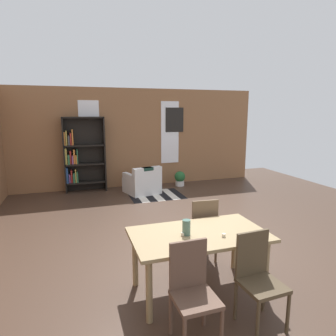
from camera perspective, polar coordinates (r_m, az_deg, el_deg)
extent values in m
plane|color=#433024|center=(5.01, 2.80, -14.66)|extent=(10.90, 10.90, 0.00)
cube|color=#90623F|center=(8.66, -7.15, 5.77)|extent=(7.66, 0.12, 2.82)
cube|color=white|center=(8.44, -14.91, 6.33)|extent=(0.55, 0.02, 1.83)
cube|color=white|center=(8.88, 0.37, 6.89)|extent=(0.55, 0.02, 1.83)
cube|color=#998058|center=(3.58, 6.01, -12.70)|extent=(1.60, 0.90, 0.04)
cylinder|color=#998058|center=(3.26, -3.67, -22.69)|extent=(0.07, 0.07, 0.71)
cylinder|color=#998058|center=(3.80, 18.41, -18.06)|extent=(0.07, 0.07, 0.71)
cylinder|color=#998058|center=(3.85, -6.38, -17.10)|extent=(0.07, 0.07, 0.71)
cylinder|color=#998058|center=(4.31, 12.74, -14.11)|extent=(0.07, 0.07, 0.71)
cylinder|color=#4C7266|center=(3.48, 3.57, -11.41)|extent=(0.10, 0.10, 0.18)
cylinder|color=silver|center=(3.48, 2.87, -12.67)|extent=(0.04, 0.04, 0.04)
cylinder|color=silver|center=(3.50, 10.74, -12.67)|extent=(0.04, 0.04, 0.04)
cube|color=brown|center=(2.98, 5.36, -24.03)|extent=(0.41, 0.41, 0.04)
cube|color=brown|center=(2.99, 3.92, -18.21)|extent=(0.38, 0.04, 0.50)
cylinder|color=brown|center=(3.06, 10.35, -28.59)|extent=(0.04, 0.04, 0.43)
cylinder|color=brown|center=(3.20, 0.51, -26.43)|extent=(0.04, 0.04, 0.43)
cylinder|color=brown|center=(3.31, 7.01, -25.04)|extent=(0.04, 0.04, 0.43)
cube|color=#4B3C28|center=(3.29, 17.78, -20.87)|extent=(0.42, 0.42, 0.04)
cube|color=#4B3C28|center=(3.30, 15.95, -15.74)|extent=(0.38, 0.05, 0.50)
cylinder|color=#4B3C28|center=(3.21, 16.97, -26.76)|extent=(0.04, 0.04, 0.43)
cylinder|color=#4B3C28|center=(3.41, 22.21, -24.63)|extent=(0.04, 0.04, 0.43)
cylinder|color=#4B3C28|center=(3.44, 12.94, -23.70)|extent=(0.04, 0.04, 0.43)
cylinder|color=#4B3C28|center=(3.63, 18.02, -21.99)|extent=(0.04, 0.04, 0.43)
cube|color=brown|center=(4.45, 6.27, -11.74)|extent=(0.43, 0.43, 0.04)
cube|color=brown|center=(4.20, 7.19, -9.51)|extent=(0.38, 0.06, 0.50)
cylinder|color=brown|center=(4.76, 7.57, -13.32)|extent=(0.04, 0.04, 0.43)
cylinder|color=brown|center=(4.65, 3.30, -13.83)|extent=(0.04, 0.04, 0.43)
cylinder|color=brown|center=(4.46, 9.27, -15.11)|extent=(0.04, 0.04, 0.43)
cylinder|color=brown|center=(4.34, 4.70, -15.73)|extent=(0.04, 0.04, 0.43)
cube|color=black|center=(8.30, -19.44, 2.29)|extent=(0.04, 0.30, 2.03)
cube|color=black|center=(8.34, -12.19, 2.69)|extent=(0.04, 0.30, 2.03)
cube|color=black|center=(8.45, -15.85, 2.63)|extent=(1.09, 0.01, 2.03)
cube|color=black|center=(8.44, -15.54, -2.63)|extent=(1.05, 0.30, 0.04)
cube|color=#284C8C|center=(8.39, -18.92, -1.32)|extent=(0.05, 0.25, 0.41)
cube|color=#8C4C8C|center=(8.40, -18.49, -1.90)|extent=(0.04, 0.17, 0.23)
cube|color=#B22D28|center=(8.39, -18.16, -1.52)|extent=(0.04, 0.18, 0.34)
cube|color=#33724C|center=(8.40, -17.74, -1.77)|extent=(0.04, 0.25, 0.26)
cube|color=gold|center=(8.39, -17.43, -1.40)|extent=(0.03, 0.20, 0.36)
cube|color=#33724C|center=(8.40, -17.13, -1.69)|extent=(0.04, 0.21, 0.27)
cube|color=black|center=(8.34, -15.72, 0.77)|extent=(1.05, 0.30, 0.04)
cube|color=gold|center=(8.30, -19.13, 2.17)|extent=(0.05, 0.21, 0.43)
cube|color=#33724C|center=(8.31, -18.66, 1.58)|extent=(0.05, 0.25, 0.25)
cube|color=#B22D28|center=(8.30, -18.35, 1.97)|extent=(0.04, 0.17, 0.36)
cube|color=#8C4C8C|center=(8.31, -17.98, 1.56)|extent=(0.03, 0.23, 0.23)
cube|color=orange|center=(8.30, -17.71, 2.13)|extent=(0.04, 0.18, 0.39)
cube|color=orange|center=(8.31, -17.36, 1.62)|extent=(0.03, 0.24, 0.24)
cube|color=#33724C|center=(8.30, -17.15, 2.17)|extent=(0.03, 0.19, 0.39)
cube|color=black|center=(8.27, -15.90, 4.24)|extent=(1.05, 0.30, 0.04)
cube|color=orange|center=(8.25, -19.38, 5.38)|extent=(0.03, 0.19, 0.35)
cube|color=gold|center=(8.25, -19.08, 5.50)|extent=(0.04, 0.16, 0.38)
cube|color=#4C4C51|center=(8.25, -18.66, 5.09)|extent=(0.04, 0.21, 0.25)
cube|color=#B22D28|center=(8.25, -18.31, 5.36)|extent=(0.04, 0.18, 0.32)
cube|color=orange|center=(8.24, -18.00, 5.67)|extent=(0.03, 0.19, 0.41)
cube|color=black|center=(8.22, -16.16, 9.38)|extent=(1.05, 0.30, 0.04)
cube|color=silver|center=(8.00, -5.10, -3.39)|extent=(0.98, 0.98, 0.40)
cube|color=silver|center=(7.64, -4.03, -1.16)|extent=(0.81, 0.36, 0.35)
cube|color=silver|center=(8.10, -3.00, -1.20)|extent=(0.30, 0.73, 0.15)
cube|color=silver|center=(7.79, -7.35, -1.75)|extent=(0.30, 0.73, 0.15)
cube|color=#19382D|center=(7.61, -4.04, -0.17)|extent=(0.31, 0.24, 0.08)
cylinder|color=silver|center=(8.75, 2.30, -2.97)|extent=(0.26, 0.26, 0.15)
sphere|color=#235B2D|center=(8.70, 2.31, -1.68)|extent=(0.32, 0.32, 0.32)
cube|color=black|center=(7.64, -6.62, -5.62)|extent=(0.20, 1.09, 0.01)
cube|color=silver|center=(7.68, -5.18, -5.51)|extent=(0.20, 1.09, 0.01)
cube|color=black|center=(7.73, -3.75, -5.39)|extent=(0.20, 1.09, 0.01)
cube|color=silver|center=(7.77, -2.34, -5.28)|extent=(0.20, 1.09, 0.01)
cube|color=black|center=(7.83, -0.95, -5.16)|extent=(0.20, 1.09, 0.01)
cube|color=silver|center=(7.88, 0.42, -5.04)|extent=(0.20, 1.09, 0.01)
cube|color=black|center=(7.95, 1.77, -4.92)|extent=(0.20, 1.09, 0.01)
cube|color=black|center=(8.90, 1.25, 9.31)|extent=(0.56, 0.03, 0.72)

